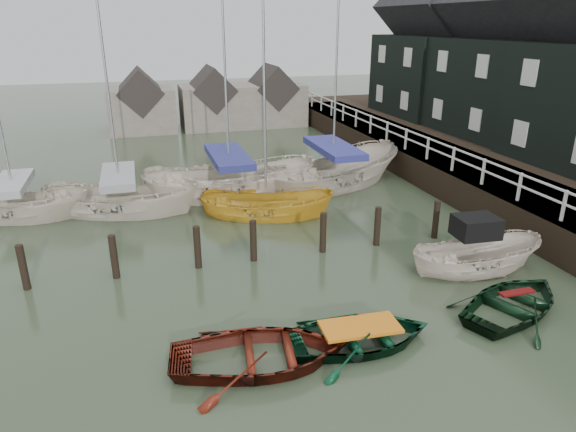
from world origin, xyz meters
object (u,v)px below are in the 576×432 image
object	(u,v)px
sailboat_e	(18,215)
rowboat_red	(261,364)
rowboat_green	(359,344)
sailboat_d	(333,184)
motorboat	(474,268)
sailboat_b	(230,194)
sailboat_a	(122,210)
sailboat_c	(266,215)
rowboat_dkgreen	(514,311)

from	to	relation	value
sailboat_e	rowboat_red	bearing A→B (deg)	-132.30
rowboat_green	sailboat_d	size ratio (longest dim) A/B	0.30
motorboat	sailboat_b	world-z (taller)	sailboat_b
sailboat_a	sailboat_e	bearing A→B (deg)	101.74
sailboat_a	sailboat_b	size ratio (longest dim) A/B	0.95
motorboat	sailboat_a	distance (m)	13.79
rowboat_red	sailboat_c	distance (m)	9.68
rowboat_green	motorboat	bearing A→B (deg)	-59.70
rowboat_red	motorboat	distance (m)	8.02
rowboat_green	sailboat_d	xyz separation A→B (m)	(4.07, 12.34, 0.06)
sailboat_b	sailboat_d	distance (m)	4.98
sailboat_c	rowboat_dkgreen	bearing A→B (deg)	-132.18
rowboat_red	rowboat_green	distance (m)	2.46
rowboat_dkgreen	sailboat_e	distance (m)	18.42
rowboat_green	sailboat_c	size ratio (longest dim) A/B	0.39
rowboat_green	sailboat_c	xyz separation A→B (m)	(0.03, 9.29, 0.01)
rowboat_dkgreen	sailboat_d	distance (m)	12.12
sailboat_a	sailboat_c	world-z (taller)	sailboat_a
rowboat_red	sailboat_d	xyz separation A→B (m)	(6.53, 12.41, 0.06)
rowboat_green	sailboat_a	xyz separation A→B (m)	(-5.57, 11.38, 0.06)
sailboat_d	sailboat_b	bearing A→B (deg)	71.40
sailboat_d	sailboat_e	world-z (taller)	sailboat_d
sailboat_a	sailboat_e	world-z (taller)	sailboat_a
rowboat_green	sailboat_a	bearing A→B (deg)	29.04
rowboat_red	sailboat_b	size ratio (longest dim) A/B	0.33
sailboat_a	sailboat_d	size ratio (longest dim) A/B	0.95
rowboat_red	motorboat	xyz separation A→B (m)	(7.55, 2.70, 0.10)
sailboat_c	sailboat_a	bearing A→B (deg)	90.30
rowboat_green	motorboat	size ratio (longest dim) A/B	0.83
sailboat_a	sailboat_b	distance (m)	4.74
rowboat_green	sailboat_d	bearing A→B (deg)	-15.31
motorboat	sailboat_e	xyz separation A→B (m)	(-14.68, 9.29, -0.03)
rowboat_green	sailboat_b	bearing A→B (deg)	7.22
sailboat_e	sailboat_b	bearing A→B (deg)	-71.01
rowboat_red	motorboat	size ratio (longest dim) A/B	0.93
sailboat_d	motorboat	bearing A→B (deg)	166.12
motorboat	sailboat_d	bearing A→B (deg)	9.94
rowboat_red	motorboat	bearing A→B (deg)	-62.46
rowboat_red	sailboat_d	bearing A→B (deg)	-19.89
sailboat_b	sailboat_c	world-z (taller)	sailboat_b
sailboat_a	rowboat_red	bearing A→B (deg)	-145.33
rowboat_green	sailboat_c	distance (m)	9.29
rowboat_green	sailboat_d	world-z (taller)	sailboat_d
rowboat_dkgreen	rowboat_green	bearing A→B (deg)	69.51
rowboat_dkgreen	sailboat_d	size ratio (longest dim) A/B	0.30
sailboat_b	sailboat_d	bearing A→B (deg)	-80.97
rowboat_green	rowboat_dkgreen	xyz separation A→B (m)	(4.65, 0.24, 0.00)
sailboat_c	sailboat_d	bearing A→B (deg)	-32.23
sailboat_a	sailboat_d	xyz separation A→B (m)	(9.64, 0.96, -0.01)
rowboat_green	sailboat_b	distance (m)	12.27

